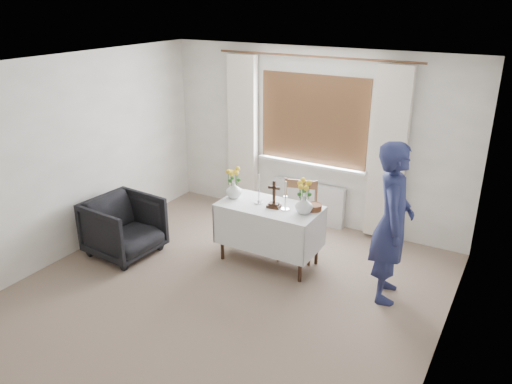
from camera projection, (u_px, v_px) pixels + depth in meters
ground at (216, 302)px, 5.46m from camera, size 5.00×5.00×0.00m
altar_table at (269, 234)px, 6.16m from camera, size 1.24×0.64×0.76m
wooden_chair at (297, 221)px, 6.25m from camera, size 0.56×0.56×0.98m
armchair at (124, 227)px, 6.35m from camera, size 0.88×0.86×0.75m
person at (392, 223)px, 5.27m from camera, size 0.57×0.73×1.78m
radiator at (308, 202)px, 7.30m from camera, size 1.10×0.10×0.60m
wooden_cross at (274, 194)px, 5.90m from camera, size 0.17×0.13×0.34m
candlestick_left at (259, 189)px, 6.02m from camera, size 0.14×0.14×0.37m
candlestick_right at (285, 196)px, 5.84m from camera, size 0.11×0.11×0.35m
flower_vase_left at (234, 190)px, 6.22m from camera, size 0.25×0.25×0.21m
flower_vase_right at (304, 204)px, 5.78m from camera, size 0.22×0.22×0.21m
wicker_basket at (314, 207)px, 5.89m from camera, size 0.24×0.24×0.07m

